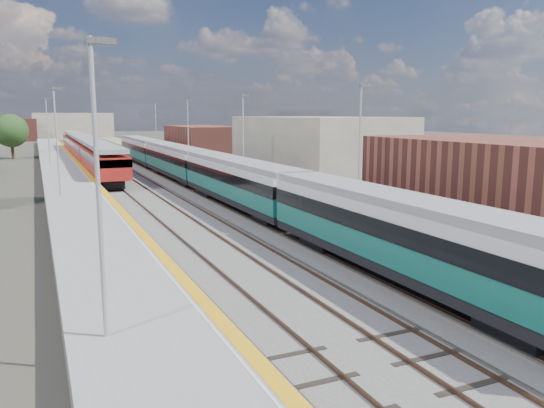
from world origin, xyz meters
TOP-DOWN VIEW (x-y plane):
  - ground at (0.00, 50.00)m, footprint 320.00×320.00m
  - ballast_bed at (-2.25, 52.50)m, footprint 10.50×155.00m
  - tracks at (-1.65, 54.18)m, footprint 8.96×160.00m
  - platform_right at (5.28, 52.49)m, footprint 4.70×155.00m
  - platform_left at (-9.05, 52.49)m, footprint 4.30×155.00m
  - buildings at (-18.12, 138.60)m, footprint 72.00×185.50m
  - green_train at (1.50, 38.81)m, footprint 2.67×74.54m
  - red_train at (-5.50, 69.55)m, footprint 2.85×57.81m
  - tree_c at (-14.82, 83.54)m, footprint 4.96×4.96m
  - tree_d at (20.15, 57.09)m, footprint 3.94×3.94m

SIDE VIEW (x-z plane):
  - ground at x=0.00m, z-range 0.00..0.00m
  - ballast_bed at x=-2.25m, z-range 0.00..0.06m
  - tracks at x=-1.65m, z-range 0.02..0.19m
  - platform_left at x=-9.05m, z-range -3.74..4.78m
  - platform_right at x=5.28m, z-range -3.72..4.80m
  - green_train at x=1.50m, z-range 0.60..3.54m
  - red_train at x=-5.50m, z-range 0.33..3.93m
  - tree_d at x=20.15m, z-range 0.68..6.02m
  - tree_c at x=-14.82m, z-range 0.87..7.59m
  - buildings at x=-18.12m, z-range -9.30..30.70m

